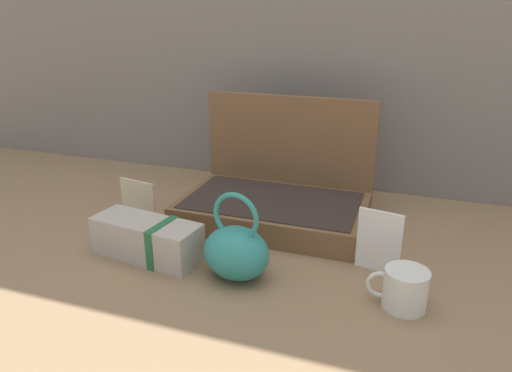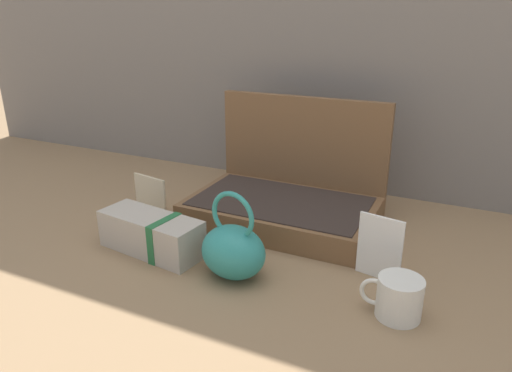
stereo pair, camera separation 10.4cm
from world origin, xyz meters
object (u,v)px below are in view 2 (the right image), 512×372
at_px(open_suitcase, 287,195).
at_px(teal_pouch_handbag, 233,250).
at_px(info_card_left, 150,196).
at_px(poster_card_right, 380,248).
at_px(cream_toiletry_bag, 152,234).
at_px(coffee_mug, 398,298).

relative_size(open_suitcase, teal_pouch_handbag, 2.49).
height_order(info_card_left, poster_card_right, poster_card_right).
relative_size(cream_toiletry_bag, info_card_left, 2.31).
bearing_deg(teal_pouch_handbag, cream_toiletry_bag, 176.01).
height_order(teal_pouch_handbag, coffee_mug, teal_pouch_handbag).
bearing_deg(coffee_mug, teal_pouch_handbag, -179.00).
relative_size(open_suitcase, cream_toiletry_bag, 1.82).
relative_size(info_card_left, poster_card_right, 0.82).
bearing_deg(poster_card_right, cream_toiletry_bag, -157.00).
xyz_separation_m(cream_toiletry_bag, poster_card_right, (0.53, 0.12, 0.03)).
distance_m(coffee_mug, poster_card_right, 0.15).
xyz_separation_m(teal_pouch_handbag, coffee_mug, (0.36, 0.01, -0.02)).
bearing_deg(teal_pouch_handbag, coffee_mug, 1.00).
distance_m(cream_toiletry_bag, coffee_mug, 0.59).
xyz_separation_m(teal_pouch_handbag, cream_toiletry_bag, (-0.23, 0.02, -0.02)).
distance_m(open_suitcase, poster_card_right, 0.37).
distance_m(teal_pouch_handbag, info_card_left, 0.42).
xyz_separation_m(teal_pouch_handbag, poster_card_right, (0.29, 0.13, 0.01)).
height_order(open_suitcase, cream_toiletry_bag, open_suitcase).
relative_size(teal_pouch_handbag, cream_toiletry_bag, 0.73).
xyz_separation_m(open_suitcase, poster_card_right, (0.30, -0.21, 0.00)).
bearing_deg(open_suitcase, cream_toiletry_bag, -124.58).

